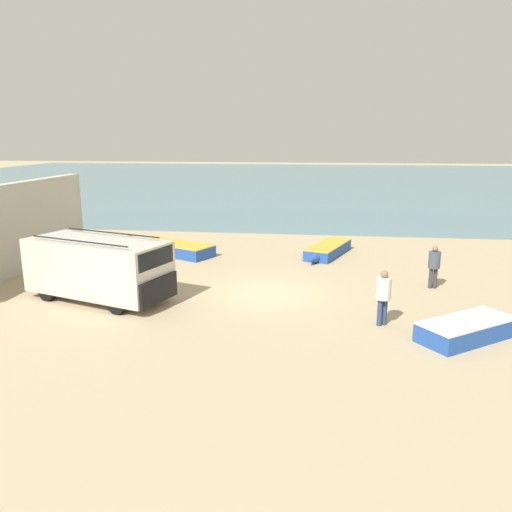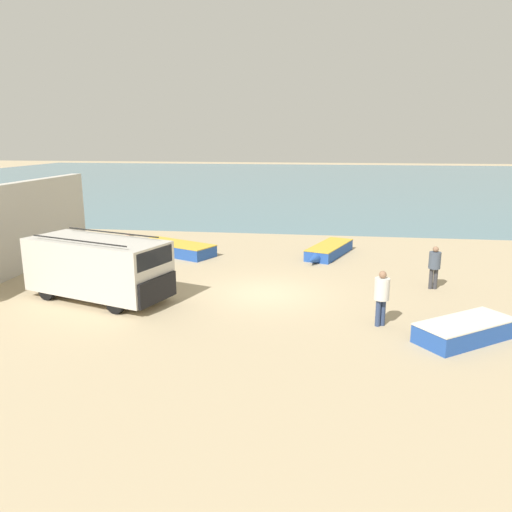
% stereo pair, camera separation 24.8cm
% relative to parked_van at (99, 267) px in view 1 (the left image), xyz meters
% --- Properties ---
extents(ground_plane, '(200.00, 200.00, 0.00)m').
position_rel_parked_van_xyz_m(ground_plane, '(5.90, 1.45, -1.23)').
color(ground_plane, tan).
extents(sea_water, '(120.00, 80.00, 0.01)m').
position_rel_parked_van_xyz_m(sea_water, '(5.90, 53.45, -1.23)').
color(sea_water, slate).
rests_on(sea_water, ground_plane).
extents(harbor_wall, '(0.50, 12.55, 3.90)m').
position_rel_parked_van_xyz_m(harbor_wall, '(-5.15, 2.45, 0.72)').
color(harbor_wall, '#BCB7AD').
rests_on(harbor_wall, ground_plane).
extents(parked_van, '(5.73, 3.71, 2.36)m').
position_rel_parked_van_xyz_m(parked_van, '(0.00, 0.00, 0.00)').
color(parked_van, beige).
rests_on(parked_van, ground_plane).
extents(fishing_rowboat_0, '(5.01, 3.20, 0.59)m').
position_rel_parked_van_xyz_m(fishing_rowboat_0, '(0.46, 7.42, -0.94)').
color(fishing_rowboat_0, '#234CA3').
rests_on(fishing_rowboat_0, ground_plane).
extents(fishing_rowboat_1, '(2.46, 4.61, 0.55)m').
position_rel_parked_van_xyz_m(fishing_rowboat_1, '(8.28, 8.09, -0.96)').
color(fishing_rowboat_1, '#234CA3').
rests_on(fishing_rowboat_1, ground_plane).
extents(fishing_rowboat_2, '(3.55, 2.95, 0.58)m').
position_rel_parked_van_xyz_m(fishing_rowboat_2, '(12.39, -2.01, -0.94)').
color(fishing_rowboat_2, '#234CA3').
rests_on(fishing_rowboat_2, ground_plane).
extents(fisherman_0, '(0.47, 0.47, 1.79)m').
position_rel_parked_van_xyz_m(fisherman_0, '(9.93, -1.29, -0.16)').
color(fisherman_0, navy).
rests_on(fisherman_0, ground_plane).
extents(fisherman_1, '(0.45, 0.45, 1.70)m').
position_rel_parked_van_xyz_m(fisherman_1, '(12.36, 3.03, -0.21)').
color(fisherman_1, '#38383D').
rests_on(fisherman_1, ground_plane).
extents(fisherman_2, '(0.45, 0.45, 1.73)m').
position_rel_parked_van_xyz_m(fisherman_2, '(-0.44, 3.88, -0.20)').
color(fisherman_2, '#5B564C').
rests_on(fisherman_2, ground_plane).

